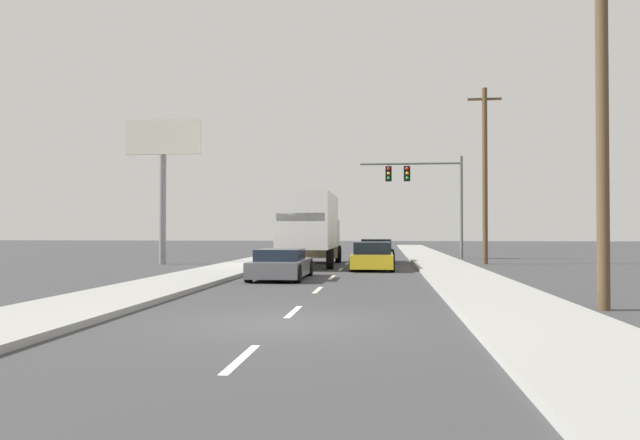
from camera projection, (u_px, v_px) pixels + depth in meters
ground_plane at (351, 260)px, 36.80m from camera, size 140.00×140.00×0.00m
sidewalk_right at (442, 264)px, 31.31m from camera, size 2.79×80.00×0.14m
sidewalk_left at (252, 263)px, 32.34m from camera, size 2.79×80.00×0.14m
lane_markings at (344, 266)px, 30.96m from camera, size 0.14×57.00×0.01m
box_truck at (311, 226)px, 30.94m from camera, size 2.64×9.00×3.59m
car_gray at (281, 265)px, 22.76m from camera, size 1.94×4.51×1.12m
car_black at (376, 252)px, 34.12m from camera, size 2.03×4.72×1.34m
car_yellow at (372, 257)px, 28.08m from camera, size 1.98×4.36×1.28m
traffic_signal_mast at (419, 182)px, 39.41m from camera, size 6.58×0.69×6.60m
utility_pole_near at (602, 86)px, 13.92m from camera, size 1.80×0.28×9.93m
utility_pole_mid at (485, 173)px, 32.94m from camera, size 1.80×0.28×9.53m
roadside_billboard at (163, 161)px, 32.89m from camera, size 4.17×0.36×7.80m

